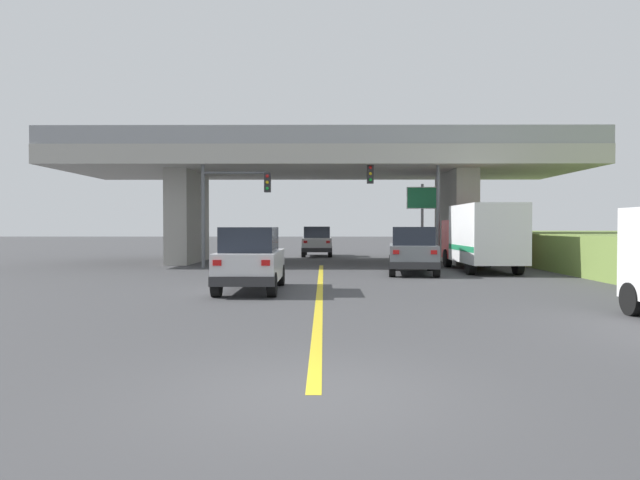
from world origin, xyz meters
The scene contains 10 objects.
ground centered at (0.00, 25.90, 0.00)m, with size 160.00×160.00×0.00m, color #424244.
overpass_bridge centered at (0.00, 25.90, 4.95)m, with size 28.21×9.79×6.93m.
lane_divider_stripe centered at (0.00, 11.65, 0.00)m, with size 0.20×23.31×0.01m, color yellow.
suv_lead centered at (-2.17, 11.26, 1.01)m, with size 1.87×4.43×2.02m.
suv_crossing centered at (3.95, 17.97, 1.02)m, with size 2.50×4.89×2.02m.
box_truck centered at (7.32, 19.42, 1.59)m, with size 2.33×6.76×3.01m.
sedan_oncoming centered at (-0.33, 32.48, 1.01)m, with size 2.00×4.31×2.02m.
traffic_signal_nearside centered at (4.59, 21.75, 3.73)m, with size 3.60×0.36×5.87m.
traffic_signal_farside centered at (-4.60, 21.40, 3.40)m, with size 3.40×0.36×5.27m.
highway_sign centered at (5.39, 24.02, 3.16)m, with size 1.69×0.17×4.30m.
Camera 1 is at (0.13, -7.01, 2.06)m, focal length 32.67 mm.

